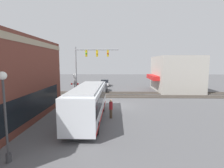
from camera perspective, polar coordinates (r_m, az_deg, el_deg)
The scene contains 11 objects.
ground_plane at distance 22.33m, azimuth 1.85°, elevation -7.05°, with size 120.00×120.00×0.00m, color #565659.
shop_building at distance 36.09m, azimuth 19.90°, elevation 3.22°, with size 9.98×8.78×6.63m.
city_bus at distance 16.66m, azimuth -7.68°, elevation -5.67°, with size 10.42×2.59×3.22m.
traffic_signal_gantry at distance 25.61m, azimuth -7.88°, elevation 7.32°, with size 0.42×6.29×7.67m.
crossing_signal at distance 26.26m, azimuth -12.08°, elevation 0.01°, with size 1.41×1.18×3.81m.
streetlamp at distance 10.87m, azimuth -31.57°, elevation -7.08°, with size 0.44×0.44×4.96m.
rail_track_near at distance 28.18m, azimuth 1.75°, elevation -4.03°, with size 2.60×60.00×0.15m.
rail_track_far at distance 31.33m, azimuth 1.71°, elevation -2.92°, with size 2.60×60.00×0.15m.
parked_car_black at distance 33.22m, azimuth -3.15°, elevation -1.18°, with size 4.72×1.82×1.51m.
parked_car_white at distance 40.72m, azimuth -2.32°, elevation 0.34°, with size 4.35×1.82×1.54m.
pedestrian_near_bus at distance 17.19m, azimuth -0.37°, elevation -8.01°, with size 0.34×0.34×1.87m.
Camera 1 is at (-21.66, 0.21, 5.41)m, focal length 28.00 mm.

